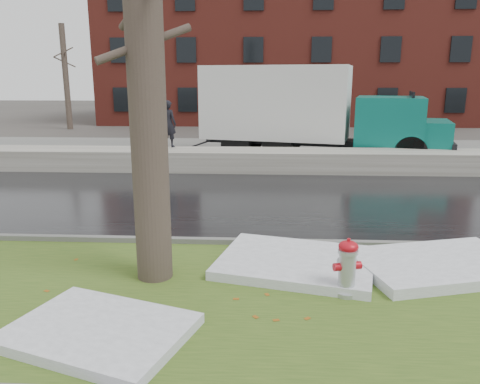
{
  "coord_description": "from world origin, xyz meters",
  "views": [
    {
      "loc": [
        0.63,
        -7.76,
        3.25
      ],
      "look_at": [
        0.14,
        1.4,
        1.0
      ],
      "focal_mm": 35.0,
      "sensor_mm": 36.0,
      "label": 1
    }
  ],
  "objects_px": {
    "fire_hydrant": "(347,265)",
    "box_truck": "(305,110)",
    "tree": "(145,49)",
    "worker": "(168,124)"
  },
  "relations": [
    {
      "from": "fire_hydrant",
      "to": "box_truck",
      "type": "height_order",
      "value": "box_truck"
    },
    {
      "from": "tree",
      "to": "worker",
      "type": "bearing_deg",
      "value": 100.03
    },
    {
      "from": "tree",
      "to": "worker",
      "type": "xyz_separation_m",
      "value": [
        -1.76,
        9.93,
        -2.06
      ]
    },
    {
      "from": "fire_hydrant",
      "to": "box_truck",
      "type": "xyz_separation_m",
      "value": [
        0.35,
        12.67,
        1.45
      ]
    },
    {
      "from": "tree",
      "to": "box_truck",
      "type": "height_order",
      "value": "tree"
    },
    {
      "from": "box_truck",
      "to": "worker",
      "type": "distance_m",
      "value": 5.62
    },
    {
      "from": "box_truck",
      "to": "tree",
      "type": "bearing_deg",
      "value": -92.13
    },
    {
      "from": "tree",
      "to": "box_truck",
      "type": "xyz_separation_m",
      "value": [
        3.39,
        12.15,
        -1.69
      ]
    },
    {
      "from": "worker",
      "to": "fire_hydrant",
      "type": "bearing_deg",
      "value": 136.15
    },
    {
      "from": "box_truck",
      "to": "worker",
      "type": "xyz_separation_m",
      "value": [
        -5.15,
        -2.22,
        -0.37
      ]
    }
  ]
}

